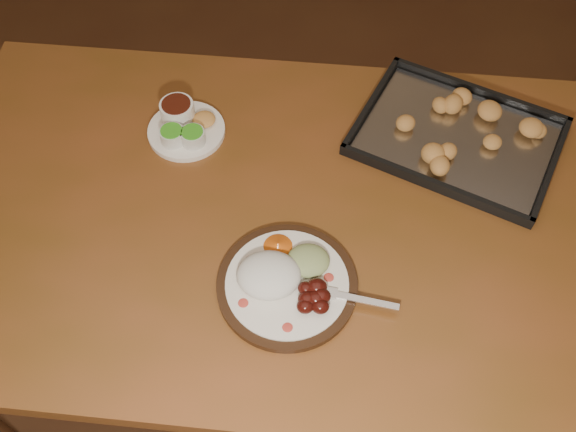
{
  "coord_description": "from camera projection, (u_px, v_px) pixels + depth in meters",
  "views": [
    {
      "loc": [
        0.12,
        -0.52,
        1.85
      ],
      "look_at": [
        0.11,
        0.2,
        0.77
      ],
      "focal_mm": 40.0,
      "sensor_mm": 36.0,
      "label": 1
    }
  ],
  "objects": [
    {
      "name": "dinner_plate",
      "position": [
        286.0,
        280.0,
        1.21
      ],
      "size": [
        0.34,
        0.27,
        0.06
      ],
      "rotation": [
        0.0,
        0.0,
        -0.36
      ],
      "color": "black",
      "rests_on": "dining_table"
    },
    {
      "name": "baking_tray",
      "position": [
        457.0,
        136.0,
        1.42
      ],
      "size": [
        0.52,
        0.47,
        0.04
      ],
      "rotation": [
        0.0,
        0.0,
        -0.46
      ],
      "color": "black",
      "rests_on": "dining_table"
    },
    {
      "name": "ground",
      "position": [
        248.0,
        423.0,
        1.83
      ],
      "size": [
        4.0,
        4.0,
        0.0
      ],
      "primitive_type": "plane",
      "color": "#57351D",
      "rests_on": "ground"
    },
    {
      "name": "dining_table",
      "position": [
        282.0,
        238.0,
        1.4
      ],
      "size": [
        1.57,
        1.02,
        0.75
      ],
      "rotation": [
        0.0,
        0.0,
        -0.08
      ],
      "color": "brown",
      "rests_on": "ground"
    },
    {
      "name": "condiment_saucer",
      "position": [
        184.0,
        125.0,
        1.43
      ],
      "size": [
        0.17,
        0.17,
        0.06
      ],
      "rotation": [
        0.0,
        0.0,
        0.27
      ],
      "color": "white",
      "rests_on": "dining_table"
    }
  ]
}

